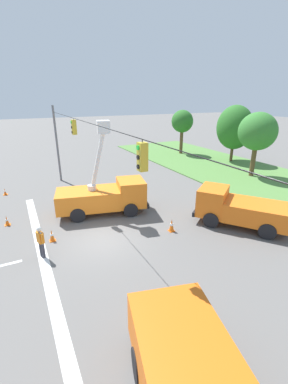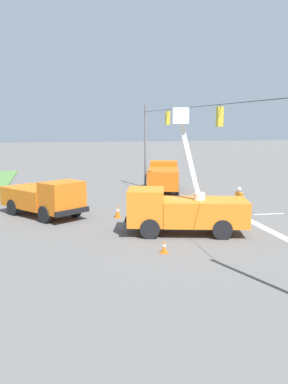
# 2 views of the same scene
# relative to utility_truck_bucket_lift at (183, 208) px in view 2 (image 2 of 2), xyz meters

# --- Properties ---
(ground_plane) EXTENTS (200.00, 200.00, 0.00)m
(ground_plane) POSITION_rel_utility_truck_bucket_lift_xyz_m (3.67, -1.46, -1.36)
(ground_plane) COLOR #605E5B
(lane_markings) EXTENTS (17.60, 15.25, 0.01)m
(lane_markings) POSITION_rel_utility_truck_bucket_lift_xyz_m (3.67, -6.25, -1.36)
(lane_markings) COLOR silver
(lane_markings) RESTS_ON ground
(signal_gantry) EXTENTS (26.20, 0.33, 7.20)m
(signal_gantry) POSITION_rel_utility_truck_bucket_lift_xyz_m (3.72, -1.46, 2.89)
(signal_gantry) COLOR slate
(signal_gantry) RESTS_ON ground
(utility_truck_bucket_lift) EXTENTS (3.84, 6.69, 6.48)m
(utility_truck_bucket_lift) POSITION_rel_utility_truck_bucket_lift_xyz_m (0.00, 0.00, 0.00)
(utility_truck_bucket_lift) COLOR orange
(utility_truck_bucket_lift) RESTS_ON ground
(utility_truck_support_near) EXTENTS (6.52, 3.89, 2.39)m
(utility_truck_support_near) POSITION_rel_utility_truck_bucket_lift_xyz_m (13.67, -2.36, -0.09)
(utility_truck_support_near) COLOR orange
(utility_truck_support_near) RESTS_ON ground
(utility_truck_support_far) EXTENTS (6.10, 5.39, 2.30)m
(utility_truck_support_far) POSITION_rel_utility_truck_bucket_lift_xyz_m (5.76, 7.08, -0.19)
(utility_truck_support_far) COLOR orange
(utility_truck_support_far) RESTS_ON ground
(road_worker) EXTENTS (0.62, 0.36, 1.77)m
(road_worker) POSITION_rel_utility_truck_bucket_lift_xyz_m (3.78, -4.75, -0.36)
(road_worker) COLOR #383842
(road_worker) RESTS_ON ground
(traffic_cone_foreground_right) EXTENTS (0.36, 0.36, 0.74)m
(traffic_cone_foreground_right) POSITION_rel_utility_truck_bucket_lift_xyz_m (13.78, 4.08, -1.00)
(traffic_cone_foreground_right) COLOR orange
(traffic_cone_foreground_right) RESTS_ON ground
(traffic_cone_mid_left) EXTENTS (0.36, 0.36, 0.81)m
(traffic_cone_mid_left) POSITION_rel_utility_truck_bucket_lift_xyz_m (4.54, 2.77, -0.96)
(traffic_cone_mid_left) COLOR orange
(traffic_cone_mid_left) RESTS_ON ground
(traffic_cone_near_bucket) EXTENTS (0.36, 0.36, 0.71)m
(traffic_cone_near_bucket) POSITION_rel_utility_truck_bucket_lift_xyz_m (2.36, -4.06, -1.01)
(traffic_cone_near_bucket) COLOR orange
(traffic_cone_near_bucket) RESTS_ON ground
(traffic_cone_lane_edge_a) EXTENTS (0.36, 0.36, 0.59)m
(traffic_cone_lane_edge_a) POSITION_rel_utility_truck_bucket_lift_xyz_m (-3.20, 1.79, -1.08)
(traffic_cone_lane_edge_a) COLOR orange
(traffic_cone_lane_edge_a) RESTS_ON ground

